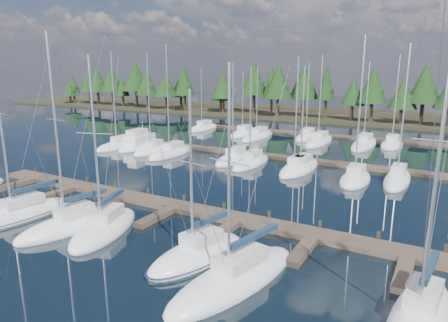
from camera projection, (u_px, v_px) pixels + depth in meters
The scene contains 13 objects.
ground at pixel (242, 176), 44.06m from camera, with size 260.00×260.00×0.00m, color black.
far_shore at pixel (357, 116), 94.77m from camera, with size 220.00×30.00×0.60m, color #2A2717.
main_dock at pixel (173, 208), 33.31m from camera, with size 44.00×6.13×0.90m.
back_docks at pixel (300, 145), 60.59m from camera, with size 50.00×21.80×0.40m.
front_sailboat_1 at pixel (19, 215), 31.67m from camera, with size 3.74×9.96×15.20m.
front_sailboat_2 at pixel (71, 225), 29.64m from camera, with size 4.24×8.69×14.85m.
front_sailboat_3 at pixel (105, 228), 29.08m from camera, with size 5.27×8.57×13.32m.
front_sailboat_4 at pixel (198, 254), 25.04m from camera, with size 4.64×8.35×11.33m.
front_sailboat_5 at pixel (235, 278), 22.18m from camera, with size 5.17×10.44×12.75m.
front_sailboat_6 at pixel (420, 317), 18.66m from camera, with size 3.37×8.72×15.91m.
back_sailboat_rows at pixel (289, 150), 56.69m from camera, with size 49.46×30.51×15.56m.
motor_yacht_left at pixel (139, 144), 59.52m from camera, with size 3.75×9.33×4.56m.
tree_line at pixel (337, 87), 86.19m from camera, with size 184.57×12.31×13.42m.
Camera 1 is at (19.28, -7.93, 11.72)m, focal length 32.00 mm.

